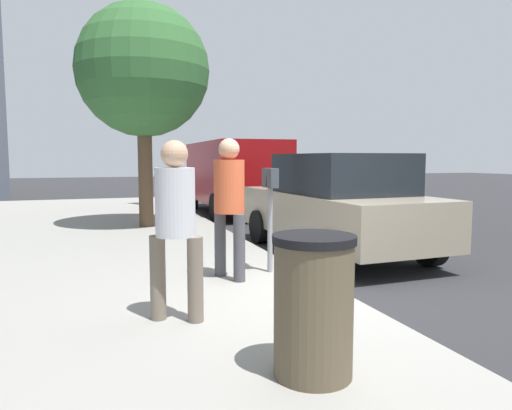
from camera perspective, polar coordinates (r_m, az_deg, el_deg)
The scene contains 10 objects.
ground_plane at distance 6.00m, azimuth 8.60°, elevation -10.77°, with size 80.00×80.00×0.00m, color #2B2B2D.
sidewalk_slab at distance 5.35m, azimuth -21.96°, elevation -12.32°, with size 28.00×6.00×0.15m, color gray.
parking_meter at distance 6.33m, azimuth 1.73°, elevation 0.91°, with size 0.36×0.12×1.41m.
pedestrian_at_meter at distance 5.98m, azimuth -3.26°, elevation 1.04°, with size 0.51×0.39×1.79m.
pedestrian_bystander at distance 4.47m, azimuth -9.73°, elevation -1.40°, with size 0.37×0.48×1.71m.
parked_sedan_near at distance 8.42m, azimuth 9.75°, elevation 0.16°, with size 4.47×2.10×1.77m.
parked_van_far at distance 14.46m, azimuth -2.76°, elevation 3.92°, with size 5.24×2.20×2.18m.
street_tree at distance 11.10m, azimuth -13.50°, elevation 15.45°, with size 2.92×2.92×4.94m.
traffic_signal at distance 15.66m, azimuth -12.43°, elevation 8.76°, with size 0.24×0.44×3.60m.
trash_bin at distance 3.41m, azimuth 6.97°, elevation -11.97°, with size 0.59×0.59×1.01m.
Camera 1 is at (-5.09, 2.68, 1.69)m, focal length 33.06 mm.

